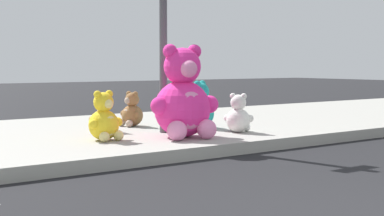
{
  "coord_description": "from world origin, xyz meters",
  "views": [
    {
      "loc": [
        -3.01,
        -2.03,
        1.1
      ],
      "look_at": [
        0.93,
        3.6,
        0.55
      ],
      "focal_mm": 50.79,
      "sensor_mm": 36.0,
      "label": 1
    }
  ],
  "objects_px": {
    "sign_pole": "(163,10)",
    "plush_pink_large": "(183,100)",
    "plush_teal": "(198,109)",
    "plush_white": "(238,117)",
    "plush_yellow": "(105,120)",
    "plush_tan": "(103,117)",
    "plush_brown": "(131,112)"
  },
  "relations": [
    {
      "from": "sign_pole",
      "to": "plush_pink_large",
      "type": "relative_size",
      "value": 2.63
    },
    {
      "from": "plush_teal",
      "to": "plush_white",
      "type": "distance_m",
      "value": 0.77
    },
    {
      "from": "plush_yellow",
      "to": "plush_tan",
      "type": "bearing_deg",
      "value": 65.37
    },
    {
      "from": "plush_pink_large",
      "to": "plush_teal",
      "type": "xyz_separation_m",
      "value": [
        0.78,
        0.75,
        -0.2
      ]
    },
    {
      "from": "plush_pink_large",
      "to": "plush_teal",
      "type": "relative_size",
      "value": 1.71
    },
    {
      "from": "plush_tan",
      "to": "plush_pink_large",
      "type": "bearing_deg",
      "value": -62.29
    },
    {
      "from": "plush_brown",
      "to": "plush_teal",
      "type": "xyz_separation_m",
      "value": [
        0.72,
        -0.77,
        0.07
      ]
    },
    {
      "from": "plush_pink_large",
      "to": "plush_tan",
      "type": "bearing_deg",
      "value": 117.71
    },
    {
      "from": "plush_tan",
      "to": "plush_brown",
      "type": "bearing_deg",
      "value": 29.89
    },
    {
      "from": "plush_teal",
      "to": "plush_yellow",
      "type": "relative_size",
      "value": 1.13
    },
    {
      "from": "plush_yellow",
      "to": "plush_white",
      "type": "relative_size",
      "value": 1.14
    },
    {
      "from": "plush_pink_large",
      "to": "plush_yellow",
      "type": "bearing_deg",
      "value": 161.12
    },
    {
      "from": "plush_white",
      "to": "sign_pole",
      "type": "bearing_deg",
      "value": 146.59
    },
    {
      "from": "plush_brown",
      "to": "plush_white",
      "type": "bearing_deg",
      "value": -59.91
    },
    {
      "from": "plush_teal",
      "to": "plush_white",
      "type": "height_order",
      "value": "plush_teal"
    },
    {
      "from": "plush_tan",
      "to": "plush_teal",
      "type": "bearing_deg",
      "value": -15.77
    },
    {
      "from": "plush_white",
      "to": "plush_teal",
      "type": "bearing_deg",
      "value": 101.91
    },
    {
      "from": "plush_brown",
      "to": "plush_tan",
      "type": "relative_size",
      "value": 1.03
    },
    {
      "from": "plush_pink_large",
      "to": "plush_brown",
      "type": "relative_size",
      "value": 2.25
    },
    {
      "from": "plush_tan",
      "to": "plush_white",
      "type": "relative_size",
      "value": 0.95
    },
    {
      "from": "sign_pole",
      "to": "plush_brown",
      "type": "bearing_deg",
      "value": 90.04
    },
    {
      "from": "plush_pink_large",
      "to": "plush_white",
      "type": "distance_m",
      "value": 0.97
    },
    {
      "from": "sign_pole",
      "to": "plush_teal",
      "type": "bearing_deg",
      "value": 13.14
    },
    {
      "from": "plush_brown",
      "to": "plush_yellow",
      "type": "relative_size",
      "value": 0.86
    },
    {
      "from": "sign_pole",
      "to": "plush_white",
      "type": "xyz_separation_m",
      "value": [
        0.88,
        -0.58,
        -1.48
      ]
    },
    {
      "from": "plush_teal",
      "to": "plush_white",
      "type": "xyz_separation_m",
      "value": [
        0.16,
        -0.75,
        -0.06
      ]
    },
    {
      "from": "plush_tan",
      "to": "plush_yellow",
      "type": "xyz_separation_m",
      "value": [
        -0.37,
        -0.81,
        0.04
      ]
    },
    {
      "from": "sign_pole",
      "to": "plush_tan",
      "type": "bearing_deg",
      "value": 139.8
    },
    {
      "from": "sign_pole",
      "to": "plush_tan",
      "type": "relative_size",
      "value": 6.09
    },
    {
      "from": "plush_pink_large",
      "to": "plush_brown",
      "type": "xyz_separation_m",
      "value": [
        0.06,
        1.52,
        -0.27
      ]
    },
    {
      "from": "plush_brown",
      "to": "plush_yellow",
      "type": "height_order",
      "value": "plush_yellow"
    },
    {
      "from": "plush_brown",
      "to": "plush_tan",
      "type": "height_order",
      "value": "plush_brown"
    }
  ]
}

